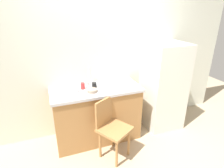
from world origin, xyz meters
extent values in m
plane|color=tan|center=(0.00, 0.00, 0.00)|extent=(8.00, 8.00, 0.00)
cube|color=silver|center=(0.00, 1.00, 1.28)|extent=(4.80, 0.10, 2.56)
cube|color=#A87542|center=(-0.22, 0.65, 0.43)|extent=(1.34, 0.60, 0.87)
cube|color=#B7B7BC|center=(-0.22, 0.65, 0.89)|extent=(1.38, 0.64, 0.04)
cylinder|color=#B7B7BC|center=(-0.25, 0.90, 1.04)|extent=(0.02, 0.02, 0.26)
cube|color=silver|center=(1.00, 0.64, 0.76)|extent=(0.64, 0.63, 1.53)
cylinder|color=#A87542|center=(-0.16, -0.08, 0.23)|extent=(0.04, 0.04, 0.45)
cylinder|color=#A87542|center=(0.10, 0.08, 0.23)|extent=(0.04, 0.04, 0.45)
cylinder|color=#A87542|center=(-0.31, 0.17, 0.23)|extent=(0.04, 0.04, 0.45)
cylinder|color=#A87542|center=(-0.06, 0.33, 0.23)|extent=(0.04, 0.04, 0.45)
cube|color=#A87542|center=(-0.11, 0.13, 0.47)|extent=(0.55, 0.55, 0.04)
cube|color=#A87542|center=(-0.20, 0.28, 0.69)|extent=(0.32, 0.21, 0.40)
cube|color=white|center=(-0.66, 0.65, 0.93)|extent=(0.28, 0.20, 0.05)
cylinder|color=gray|center=(-0.31, 0.53, 0.93)|extent=(0.15, 0.15, 0.04)
cylinder|color=red|center=(-0.42, 0.68, 0.96)|extent=(0.07, 0.07, 0.10)
cylinder|color=black|center=(-0.24, 0.68, 0.95)|extent=(0.07, 0.07, 0.08)
cylinder|color=white|center=(-0.33, 0.79, 0.95)|extent=(0.07, 0.07, 0.07)
camera|label=1|loc=(-0.89, -1.90, 2.06)|focal=29.82mm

